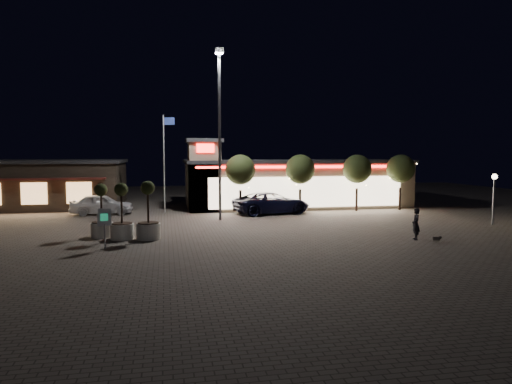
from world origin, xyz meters
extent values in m
plane|color=#61574E|center=(0.00, 0.00, 0.00)|extent=(90.00, 90.00, 0.00)
cube|color=gray|center=(10.00, 16.00, 2.00)|extent=(20.00, 8.00, 4.00)
cube|color=#262628|center=(10.00, 16.00, 4.15)|extent=(20.40, 8.40, 0.30)
cube|color=beige|center=(10.00, 11.95, 1.60)|extent=(17.00, 0.12, 2.60)
cube|color=#FF1914|center=(10.00, 11.92, 3.75)|extent=(19.00, 0.10, 0.18)
cube|color=gray|center=(1.30, 13.30, 2.90)|extent=(2.60, 2.60, 5.80)
cube|color=#262628|center=(1.30, 13.30, 5.95)|extent=(3.00, 3.00, 0.30)
cube|color=#FF1914|center=(1.30, 11.95, 5.30)|extent=(1.40, 0.10, 0.70)
cube|color=#382D23|center=(-14.00, 20.00, 2.00)|extent=(16.00, 10.00, 4.00)
cube|color=#262628|center=(-14.00, 20.00, 4.15)|extent=(16.40, 10.40, 0.30)
cube|color=#591E19|center=(-14.00, 14.60, 2.80)|extent=(14.40, 0.80, 0.15)
cube|color=#E8AC68|center=(-12.50, 14.95, 1.60)|extent=(2.00, 0.12, 1.80)
cube|color=#E8AC68|center=(-9.00, 14.95, 1.60)|extent=(2.00, 0.12, 1.80)
cylinder|color=gray|center=(2.00, 8.00, 6.00)|extent=(0.20, 0.20, 12.00)
cube|color=gray|center=(2.00, 8.00, 12.20)|extent=(0.60, 0.40, 0.35)
cube|color=white|center=(2.00, 8.00, 12.00)|extent=(0.45, 0.30, 0.08)
cylinder|color=white|center=(-2.00, 13.00, 4.00)|extent=(0.10, 0.10, 8.00)
cube|color=navy|center=(-1.55, 13.00, 7.50)|extent=(0.90, 0.04, 0.60)
cylinder|color=gray|center=(20.00, 2.00, 1.60)|extent=(0.12, 0.12, 3.20)
sphere|color=#FFE5B2|center=(20.00, 2.00, 3.30)|extent=(0.36, 0.36, 0.36)
cylinder|color=#332319|center=(4.00, 11.00, 0.96)|extent=(0.20, 0.20, 1.92)
sphere|color=#2D3819|center=(4.00, 11.00, 3.58)|extent=(2.42, 2.42, 2.42)
cylinder|color=#332319|center=(9.00, 11.00, 0.96)|extent=(0.20, 0.20, 1.92)
sphere|color=#2D3819|center=(9.00, 11.00, 3.58)|extent=(2.42, 2.42, 2.42)
cylinder|color=#332319|center=(14.00, 11.00, 0.96)|extent=(0.20, 0.20, 1.92)
sphere|color=#2D3819|center=(14.00, 11.00, 3.58)|extent=(2.42, 2.42, 2.42)
cylinder|color=#332319|center=(18.00, 11.00, 0.96)|extent=(0.20, 0.20, 1.92)
sphere|color=#2D3819|center=(18.00, 11.00, 3.58)|extent=(2.42, 2.42, 2.42)
imported|color=black|center=(6.54, 10.74, 0.87)|extent=(6.74, 4.15, 1.74)
imported|color=silver|center=(-6.94, 12.81, 0.83)|extent=(4.86, 2.00, 1.65)
imported|color=black|center=(11.90, -1.94, 0.89)|extent=(0.56, 0.73, 1.79)
cube|color=#59514C|center=(12.54, -2.94, 0.23)|extent=(0.39, 0.26, 0.19)
sphere|color=#59514C|center=(12.74, -3.01, 0.30)|extent=(0.17, 0.17, 0.17)
cylinder|color=silver|center=(-5.58, 2.42, 0.42)|extent=(1.27, 1.27, 0.85)
cylinder|color=black|center=(-5.58, 2.42, 0.87)|extent=(1.10, 1.10, 0.06)
cylinder|color=#332319|center=(-5.58, 2.42, 1.86)|extent=(0.11, 0.11, 1.91)
sphere|color=#2D3819|center=(-5.58, 2.42, 2.76)|extent=(0.74, 0.74, 0.74)
cylinder|color=silver|center=(-2.89, 1.21, 0.45)|extent=(1.35, 1.35, 0.90)
cylinder|color=black|center=(-2.89, 1.21, 0.92)|extent=(1.17, 1.17, 0.07)
cylinder|color=#332319|center=(-2.89, 1.21, 1.97)|extent=(0.11, 0.11, 2.03)
sphere|color=#2D3819|center=(-2.89, 1.21, 2.93)|extent=(0.79, 0.79, 0.79)
cylinder|color=silver|center=(-4.36, 1.49, 0.44)|extent=(1.31, 1.31, 0.87)
cylinder|color=black|center=(-4.36, 1.49, 0.89)|extent=(1.13, 1.13, 0.07)
cylinder|color=#332319|center=(-4.36, 1.49, 1.91)|extent=(0.11, 0.11, 1.96)
sphere|color=#2D3819|center=(-4.36, 1.49, 2.84)|extent=(0.76, 0.76, 0.76)
cylinder|color=gray|center=(-4.98, -1.09, 0.63)|extent=(0.08, 0.08, 1.26)
cube|color=white|center=(-4.98, -1.09, 1.63)|extent=(0.68, 0.22, 0.90)
cube|color=#1BA66C|center=(-4.98, -1.13, 1.63)|extent=(0.36, 0.11, 0.37)
camera|label=1|loc=(-1.89, -25.11, 4.83)|focal=32.00mm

